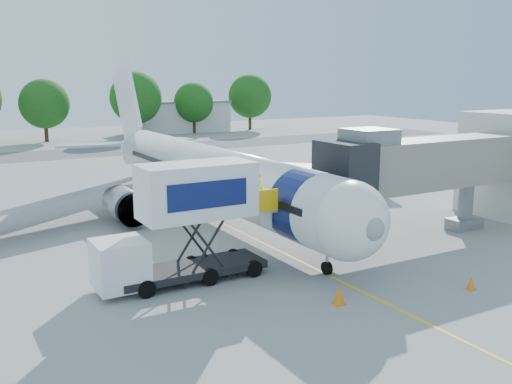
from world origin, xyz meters
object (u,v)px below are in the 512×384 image
aircraft (206,173)px  ground_tug (482,313)px  jet_bridge (415,166)px  catering_hiloader (184,224)px

aircraft → ground_tug: bearing=-87.3°
jet_bridge → catering_hiloader: 14.35m
catering_hiloader → ground_tug: size_ratio=2.18×
catering_hiloader → ground_tug: bearing=-55.2°
aircraft → jet_bridge: bearing=-54.3°
jet_bridge → catering_hiloader: jet_bridge is taller
aircraft → jet_bridge: 13.77m
catering_hiloader → aircraft: bearing=60.6°
ground_tug → catering_hiloader: bearing=127.4°
catering_hiloader → ground_tug: catering_hiloader is taller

